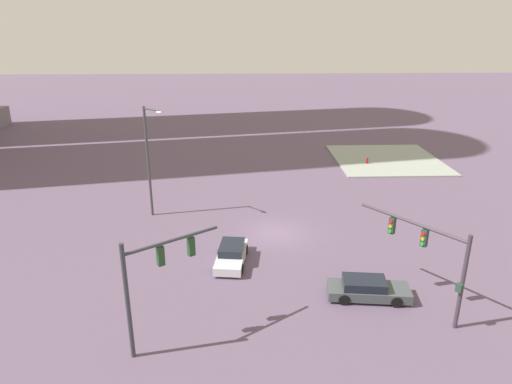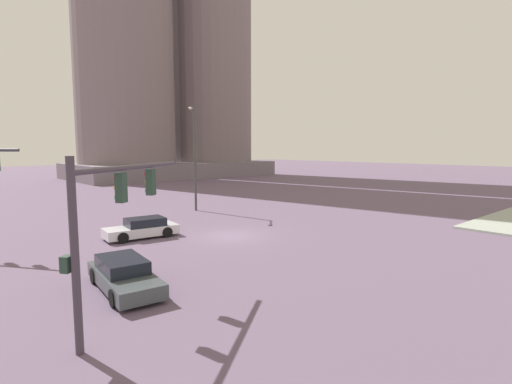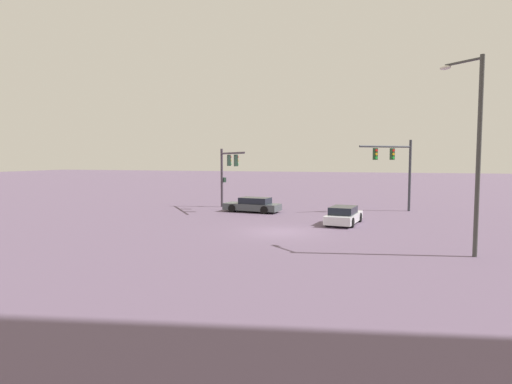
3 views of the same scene
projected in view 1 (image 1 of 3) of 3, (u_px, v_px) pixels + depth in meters
ground_plane at (276, 233)px, 34.62m from camera, size 232.24×232.24×0.00m
sidewalk_corner at (386, 159)px, 53.02m from camera, size 12.75×11.79×0.15m
traffic_signal_near_corner at (153, 273)px, 21.20m from camera, size 2.97×4.12×5.95m
traffic_signal_opposite_side at (432, 251)px, 23.98m from camera, size 5.60×4.07×5.29m
streetlamp_curved_arm at (149, 156)px, 36.05m from camera, size 1.66×1.76×8.93m
sedan_car_approaching at (367, 289)px, 26.31m from camera, size 2.25×4.80×1.21m
sedan_car_waiting_far at (232, 254)px, 30.27m from camera, size 4.52×2.25×1.21m
fire_hydrant_on_curb at (367, 160)px, 51.18m from camera, size 0.33×0.22×0.71m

